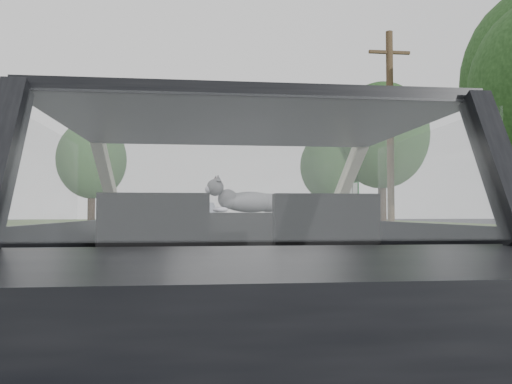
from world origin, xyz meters
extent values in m
cube|color=black|center=(0.00, 0.00, 0.72)|extent=(1.80, 4.00, 1.45)
cube|color=black|center=(0.00, 0.62, 0.85)|extent=(1.58, 0.45, 0.30)
cube|color=black|center=(-0.40, -0.29, 0.88)|extent=(0.50, 0.72, 0.42)
cube|color=black|center=(0.40, -0.29, 0.88)|extent=(0.50, 0.72, 0.42)
torus|color=black|center=(-0.40, 0.33, 0.92)|extent=(0.36, 0.36, 0.04)
ellipsoid|color=slate|center=(0.14, 0.60, 1.08)|extent=(0.57, 0.29, 0.24)
cube|color=gray|center=(4.30, 10.00, 0.58)|extent=(0.05, 90.00, 0.32)
imported|color=#A4AABB|center=(-0.35, 18.57, 0.71)|extent=(2.09, 4.45, 1.42)
cube|color=#116624|center=(6.21, 17.64, 1.13)|extent=(0.26, 0.91, 2.26)
cylinder|color=brown|center=(6.06, 13.10, 3.52)|extent=(0.27, 0.27, 7.04)
camera|label=1|loc=(-0.19, -2.71, 1.00)|focal=35.00mm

